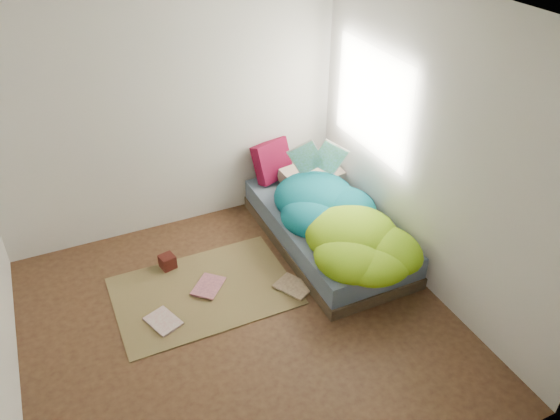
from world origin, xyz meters
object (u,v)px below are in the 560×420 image
object	(u,v)px
open_book	(318,149)
floor_book_b	(197,284)
floor_book_a	(152,328)
pillow_magenta	(272,161)
wooden_box	(168,262)
bed	(327,230)

from	to	relation	value
open_book	floor_book_b	xyz separation A→B (m)	(-1.53, -0.54, -0.80)
open_book	floor_book_a	xyz separation A→B (m)	(-2.04, -0.92, -0.81)
open_book	floor_book_a	size ratio (longest dim) A/B	1.65
open_book	floor_book_b	size ratio (longest dim) A/B	1.59
pillow_magenta	wooden_box	world-z (taller)	pillow_magenta
floor_book_a	floor_book_b	size ratio (longest dim) A/B	0.96
bed	floor_book_a	size ratio (longest dim) A/B	6.66
pillow_magenta	floor_book_b	bearing A→B (deg)	-160.68
open_book	bed	bearing A→B (deg)	-81.02
floor_book_a	pillow_magenta	bearing A→B (deg)	17.29
open_book	pillow_magenta	bearing A→B (deg)	150.15
pillow_magenta	open_book	bearing A→B (deg)	-73.80
wooden_box	floor_book_b	distance (m)	0.41
bed	floor_book_b	distance (m)	1.41
bed	wooden_box	distance (m)	1.61
open_book	floor_book_a	bearing A→B (deg)	-131.59
wooden_box	floor_book_a	size ratio (longest dim) A/B	0.45
pillow_magenta	open_book	distance (m)	0.61
open_book	wooden_box	bearing A→B (deg)	-149.78
floor_book_a	open_book	bearing A→B (deg)	3.24
wooden_box	floor_book_a	world-z (taller)	wooden_box
open_book	floor_book_a	world-z (taller)	open_book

